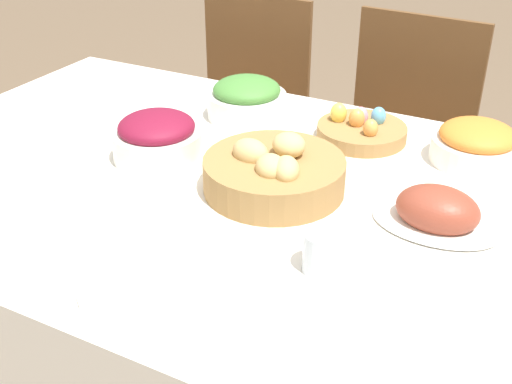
# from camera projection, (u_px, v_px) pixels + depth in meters

# --- Properties ---
(dining_table) EXTENTS (1.88, 1.06, 0.76)m
(dining_table) POSITION_uv_depth(u_px,v_px,m) (272.00, 331.00, 1.52)
(dining_table) COLOR white
(dining_table) RESTS_ON ground
(chair_far_center) EXTENTS (0.45, 0.45, 0.92)m
(chair_far_center) POSITION_uv_depth(u_px,v_px,m) (396.00, 150.00, 2.10)
(chair_far_center) COLOR brown
(chair_far_center) RESTS_ON ground
(chair_far_left) EXTENTS (0.42, 0.42, 0.92)m
(chair_far_left) POSITION_uv_depth(u_px,v_px,m) (241.00, 118.00, 2.33)
(chair_far_left) COLOR brown
(chair_far_left) RESTS_ON ground
(bread_basket) EXTENTS (0.29, 0.29, 0.12)m
(bread_basket) POSITION_uv_depth(u_px,v_px,m) (274.00, 172.00, 1.32)
(bread_basket) COLOR #9E7542
(bread_basket) RESTS_ON dining_table
(egg_basket) EXTENTS (0.22, 0.22, 0.08)m
(egg_basket) POSITION_uv_depth(u_px,v_px,m) (361.00, 130.00, 1.55)
(egg_basket) COLOR #9E7542
(egg_basket) RESTS_ON dining_table
(ham_platter) EXTENTS (0.24, 0.17, 0.09)m
(ham_platter) POSITION_uv_depth(u_px,v_px,m) (437.00, 212.00, 1.21)
(ham_platter) COLOR white
(ham_platter) RESTS_ON dining_table
(beet_salad_bowl) EXTENTS (0.20, 0.20, 0.11)m
(beet_salad_bowl) POSITION_uv_depth(u_px,v_px,m) (157.00, 138.00, 1.45)
(beet_salad_bowl) COLOR white
(beet_salad_bowl) RESTS_ON dining_table
(green_salad_bowl) EXTENTS (0.20, 0.20, 0.11)m
(green_salad_bowl) POSITION_uv_depth(u_px,v_px,m) (247.00, 99.00, 1.66)
(green_salad_bowl) COLOR white
(green_salad_bowl) RESTS_ON dining_table
(carrot_bowl) EXTENTS (0.20, 0.20, 0.10)m
(carrot_bowl) POSITION_uv_depth(u_px,v_px,m) (476.00, 144.00, 1.43)
(carrot_bowl) COLOR white
(carrot_bowl) RESTS_ON dining_table
(dinner_plate) EXTENTS (0.24, 0.24, 0.01)m
(dinner_plate) POSITION_uv_depth(u_px,v_px,m) (151.00, 284.00, 1.06)
(dinner_plate) COLOR white
(dinner_plate) RESTS_ON dining_table
(fork) EXTENTS (0.02, 0.19, 0.00)m
(fork) POSITION_uv_depth(u_px,v_px,m) (83.00, 262.00, 1.12)
(fork) COLOR silver
(fork) RESTS_ON dining_table
(knife) EXTENTS (0.02, 0.19, 0.00)m
(knife) POSITION_uv_depth(u_px,v_px,m) (227.00, 312.00, 1.00)
(knife) COLOR silver
(knife) RESTS_ON dining_table
(spoon) EXTENTS (0.02, 0.19, 0.00)m
(spoon) POSITION_uv_depth(u_px,v_px,m) (243.00, 318.00, 0.99)
(spoon) COLOR silver
(spoon) RESTS_ON dining_table
(drinking_cup) EXTENTS (0.07, 0.07, 0.08)m
(drinking_cup) POSITION_uv_depth(u_px,v_px,m) (323.00, 251.00, 1.08)
(drinking_cup) COLOR silver
(drinking_cup) RESTS_ON dining_table
(butter_dish) EXTENTS (0.13, 0.08, 0.03)m
(butter_dish) POSITION_uv_depth(u_px,v_px,m) (93.00, 194.00, 1.30)
(butter_dish) COLOR white
(butter_dish) RESTS_ON dining_table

